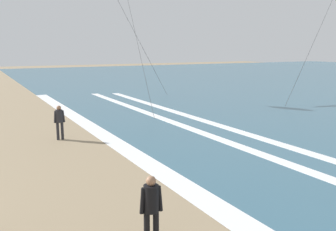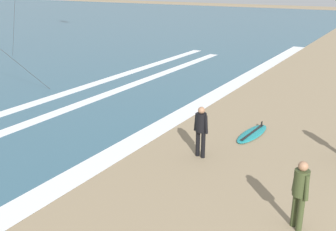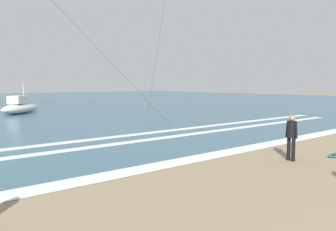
# 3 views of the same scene
# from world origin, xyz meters

# --- Properties ---
(wave_foam_shoreline) EXTENTS (50.11, 0.89, 0.01)m
(wave_foam_shoreline) POSITION_xyz_m (1.05, 9.35, 0.01)
(wave_foam_shoreline) COLOR white
(wave_foam_shoreline) RESTS_ON ocean_surface
(surfer_right_near) EXTENTS (0.40, 0.45, 1.60)m
(surfer_right_near) POSITION_xyz_m (1.32, 3.56, 0.96)
(surfer_right_near) COLOR #384223
(surfer_right_near) RESTS_ON ground
(surfer_foreground_main) EXTENTS (0.32, 0.52, 1.60)m
(surfer_foreground_main) POSITION_xyz_m (3.53, 6.98, 0.96)
(surfer_foreground_main) COLOR black
(surfer_foreground_main) RESTS_ON ground
(surfboard_right_spare) EXTENTS (2.14, 0.76, 0.25)m
(surfboard_right_spare) POSITION_xyz_m (6.05, 6.21, 0.05)
(surfboard_right_spare) COLOR teal
(surfboard_right_spare) RESTS_ON ground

